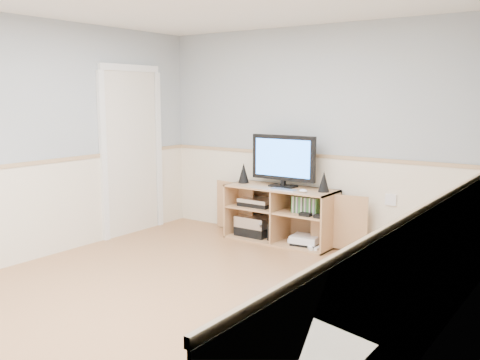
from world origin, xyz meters
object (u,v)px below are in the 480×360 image
Objects in this scene: monitor at (283,159)px; game_consoles at (305,240)px; media_cabinet at (283,213)px; keyboard at (283,190)px.

game_consoles is at bearing -10.18° from monitor.
media_cabinet is 0.43m from game_consoles.
game_consoles is (0.34, -0.07, -0.26)m from media_cabinet.
keyboard is at bearing -150.76° from game_consoles.
keyboard is (0.11, -0.19, -0.32)m from monitor.
media_cabinet is at bearing 117.86° from keyboard.
keyboard is 0.69× the size of game_consoles.
monitor reaches higher than game_consoles.
media_cabinet is 6.55× the size of keyboard.
monitor is 0.39m from keyboard.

